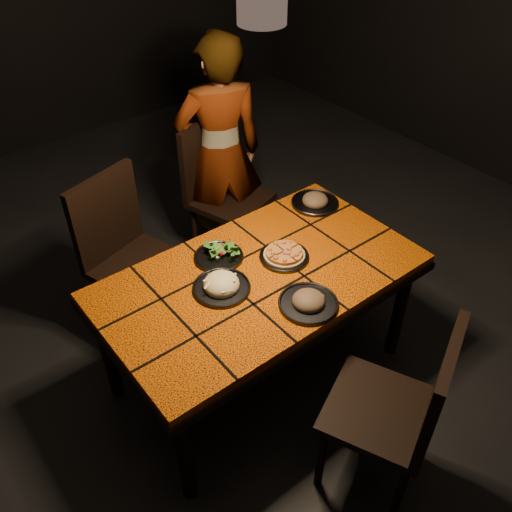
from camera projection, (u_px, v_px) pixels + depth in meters
room_shell at (261, 136)px, 2.22m from camera, size 6.04×7.04×3.08m
dining_table at (260, 285)px, 2.74m from camera, size 1.62×0.92×0.75m
chair_near at (404, 407)px, 2.30m from camera, size 0.60×0.60×1.00m
chair_far_left at (125, 249)px, 3.10m from camera, size 0.58×0.58×1.03m
chair_far_right at (219, 185)px, 3.66m from camera, size 0.57×0.57×1.01m
diner at (220, 154)px, 3.54m from camera, size 0.67×0.55×1.59m
pendant_lamp at (262, 1)px, 1.89m from camera, size 0.18×0.18×1.06m
plate_pizza at (284, 255)px, 2.78m from camera, size 0.26×0.26×0.04m
plate_pasta at (221, 285)px, 2.59m from camera, size 0.28×0.28×0.09m
plate_salad at (219, 254)px, 2.77m from camera, size 0.26×0.26×0.07m
plate_mushroom_a at (308, 301)px, 2.51m from camera, size 0.28×0.28×0.09m
plate_mushroom_b at (315, 201)px, 3.16m from camera, size 0.28×0.28×0.09m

